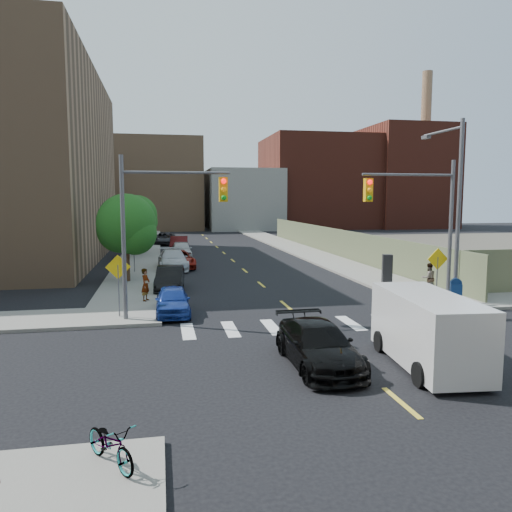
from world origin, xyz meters
name	(u,v)px	position (x,y,z in m)	size (l,w,h in m)	color
ground	(345,355)	(0.00, 0.00, 0.00)	(160.00, 160.00, 0.00)	black
sidewalk_nw	(144,245)	(-7.75, 41.50, 0.07)	(3.50, 73.00, 0.15)	gray
sidewalk_ne	(279,242)	(7.75, 41.50, 0.07)	(3.50, 73.00, 0.15)	gray
fence_north	(333,242)	(9.60, 28.00, 1.25)	(0.12, 44.00, 2.50)	#6B6B4B
gravel_lot	(497,249)	(28.00, 30.00, 0.03)	(36.00, 42.00, 0.06)	#595447
bg_bldg_west	(58,194)	(-22.00, 70.00, 6.00)	(14.00, 18.00, 12.00)	#592319
bg_bldg_midwest	(159,185)	(-6.00, 72.00, 7.50)	(14.00, 16.00, 15.00)	#8C6B4C
bg_bldg_center	(242,200)	(8.00, 70.00, 5.00)	(12.00, 16.00, 10.00)	gray
bg_bldg_east	(316,183)	(22.00, 72.00, 8.00)	(18.00, 18.00, 16.00)	#592319
bg_bldg_fareast	(404,178)	(38.00, 70.00, 9.00)	(14.00, 16.00, 18.00)	#592319
smokestack	(425,150)	(42.00, 70.00, 14.00)	(1.80, 1.80, 28.00)	#8C6B4C
signal_nw	(160,215)	(-5.98, 6.00, 4.53)	(4.59, 0.30, 7.00)	#59595E
signal_ne	(422,213)	(5.98, 6.00, 4.53)	(4.59, 0.30, 7.00)	#59595E
streetlight_ne	(454,198)	(8.20, 6.90, 5.22)	(0.25, 3.70, 9.00)	#59595E
warn_sign_nw	(118,274)	(-7.80, 6.50, 1.99)	(1.06, 0.06, 2.83)	#59595E
warn_sign_ne	(437,265)	(7.20, 6.50, 1.99)	(1.06, 0.06, 2.83)	#59595E
warn_sign_midwest	(134,245)	(-7.80, 20.00, 1.99)	(1.06, 0.06, 2.83)	#59595E
tree_west_near	(126,227)	(-8.00, 16.05, 3.48)	(3.66, 3.64, 5.52)	#332114
tree_west_far	(137,218)	(-8.00, 31.05, 3.48)	(3.66, 3.64, 5.52)	#332114
parked_car_blue	(173,301)	(-5.50, 7.00, 0.64)	(1.51, 3.76, 1.28)	navy
parked_car_black	(170,279)	(-5.50, 13.10, 0.69)	(1.45, 4.16, 1.37)	black
parked_car_red	(178,259)	(-4.73, 22.22, 0.68)	(2.25, 4.89, 1.36)	maroon
parked_car_silver	(173,260)	(-5.11, 21.42, 0.74)	(2.08, 5.12, 1.49)	#B7BAC0
parked_car_white	(181,250)	(-4.20, 28.37, 0.76)	(1.79, 4.44, 1.51)	#B8B8B8
parked_car_maroon	(179,244)	(-4.20, 33.35, 0.78)	(1.65, 4.72, 1.56)	#430D0E
parked_car_grey	(165,239)	(-5.50, 42.14, 0.68)	(2.25, 4.87, 1.35)	black
black_sedan	(318,345)	(-1.23, -0.90, 0.68)	(1.90, 4.68, 1.36)	black
cargo_van	(426,327)	(2.12, -1.38, 1.20)	(2.46, 5.14, 2.28)	silver
mailbox	(456,292)	(7.92, 6.00, 0.77)	(0.62, 0.54, 1.27)	navy
payphone	(387,270)	(6.88, 11.25, 1.07)	(0.55, 0.45, 1.85)	black
pedestrian_west	(146,285)	(-6.75, 9.67, 0.96)	(0.59, 0.39, 1.62)	gray
pedestrian_east	(429,278)	(8.15, 8.87, 0.97)	(0.79, 0.62, 1.63)	gray
bicycle	(111,444)	(-7.01, -6.00, 0.59)	(0.58, 1.66, 0.87)	gray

